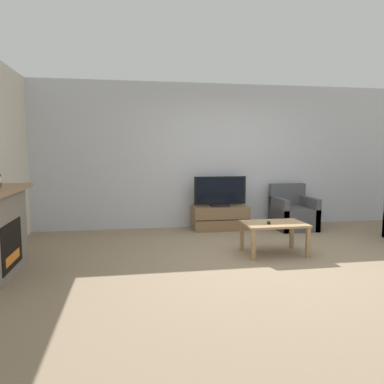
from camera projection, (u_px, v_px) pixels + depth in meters
name	position (u px, v px, depth m)	size (l,w,h in m)	color
ground_plane	(265.00, 259.00, 5.01)	(24.00, 24.00, 0.00)	#89755B
wall_back	(223.00, 156.00, 7.15)	(12.00, 0.06, 2.70)	silver
tv_stand	(220.00, 218.00, 6.94)	(1.02, 0.51, 0.42)	brown
tv	(220.00, 193.00, 6.89)	(0.97, 0.18, 0.56)	black
armchair	(293.00, 214.00, 6.99)	(0.70, 0.76, 0.82)	#4C4C51
coffee_table	(274.00, 227.00, 5.25)	(0.86, 0.59, 0.45)	#A37F56
remote	(269.00, 223.00, 5.19)	(0.09, 0.15, 0.02)	black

